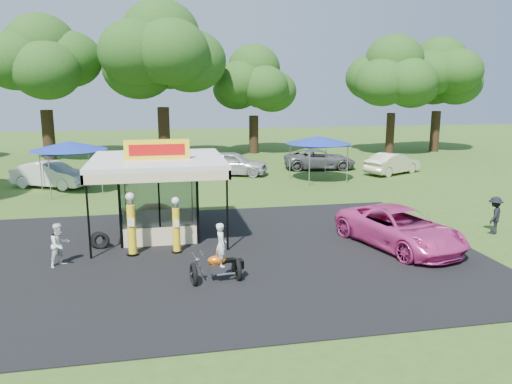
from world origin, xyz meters
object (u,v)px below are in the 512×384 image
Objects in this scene: bg_car_c at (232,163)px; tent_west at (69,146)px; bg_car_d at (320,159)px; spectator_west at (60,245)px; motorcycle at (219,258)px; pink_sedan at (400,228)px; a_frame_sign at (438,239)px; bg_car_e at (393,163)px; gas_station_kiosk at (159,195)px; tent_east at (318,140)px; bg_car_a at (51,175)px; bg_car_b at (140,163)px; kiosk_car at (160,212)px; gas_pump_right at (176,227)px; spectator_east_a at (495,215)px; gas_pump_left at (132,226)px.

tent_west is (-10.39, -4.06, 1.94)m from bg_car_c.
bg_car_c is 11.32m from tent_west.
spectator_west is at bearing 146.99° from bg_car_d.
motorcycle is 17.33m from tent_west.
pink_sedan reaches higher than bg_car_d.
a_frame_sign is 17.93m from bg_car_e.
gas_station_kiosk is 5.96m from motorcycle.
a_frame_sign is 0.24× the size of tent_east.
gas_station_kiosk is at bearing -124.25° from bg_car_a.
bg_car_b is 13.60m from bg_car_d.
bg_car_c is (6.56, -1.92, 0.08)m from bg_car_b.
bg_car_e is (18.13, -3.64, -0.01)m from bg_car_b.
motorcycle reaches higher than kiosk_car.
gas_pump_right is 4.17m from spectator_west.
spectator_east_a is 0.33× the size of bg_car_a.
spectator_east_a is at bearing -44.79° from spectator_west.
bg_car_b is at bearing 5.50° from kiosk_car.
kiosk_car is at bearing 9.51° from spectator_west.
tent_east is at bearing -103.06° from bg_car_c.
kiosk_car is 6.34m from spectator_west.
bg_car_b is (5.35, 4.11, -0.04)m from bg_car_a.
spectator_east_a is at bearing -132.95° from bg_car_c.
gas_station_kiosk is 2.45× the size of gas_pump_right.
motorcycle reaches higher than spectator_east_a.
spectator_west is 19.35m from bg_car_c.
gas_station_kiosk is at bearing 144.40° from pink_sedan.
kiosk_car is 1.79× the size of spectator_west.
bg_car_d is 1.17× the size of bg_car_e.
spectator_east_a is (12.37, 3.14, 0.02)m from motorcycle.
gas_station_kiosk is at bearing 99.68° from bg_car_e.
tent_east is (1.26, 14.27, 1.97)m from pink_sedan.
gas_pump_left is at bearing 125.76° from motorcycle.
bg_car_c is at bearing 69.83° from gas_station_kiosk.
a_frame_sign is 1.50m from pink_sedan.
bg_car_d is at bearing -60.56° from bg_car_c.
pink_sedan is at bearing -148.26° from bg_car_c.
gas_station_kiosk is at bearing -134.12° from tent_east.
kiosk_car is 9.75m from tent_west.
bg_car_b is at bearing 90.91° from gas_pump_left.
bg_car_c is 7.16m from bg_car_d.
motorcycle reaches higher than bg_car_e.
a_frame_sign is (9.87, -1.88, -0.52)m from gas_pump_right.
tent_east is (5.36, -3.30, 1.89)m from bg_car_c.
gas_pump_left is 23.24m from bg_car_e.
bg_car_b is at bearing 95.99° from gas_pump_right.
bg_car_d is (10.39, 21.13, -0.04)m from motorcycle.
pink_sedan is 17.53m from bg_car_e.
gas_station_kiosk reaches higher than spectator_west.
spectator_east_a is (3.76, 1.86, 0.28)m from a_frame_sign.
spectator_west is at bearing 100.49° from bg_car_e.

